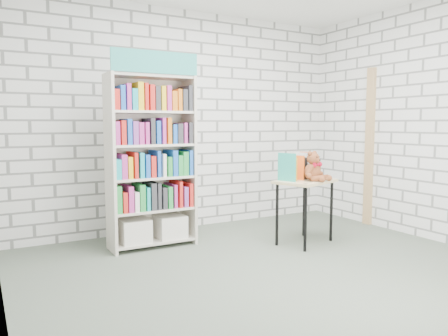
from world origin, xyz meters
TOP-DOWN VIEW (x-y plane):
  - ground at (0.00, 0.00)m, footprint 4.50×4.50m
  - room_shell at (0.00, 0.00)m, footprint 4.52×4.02m
  - bookshelf at (-0.71, 1.36)m, footprint 0.94×0.37m
  - display_table at (0.85, 0.62)m, footprint 0.79×0.66m
  - table_books at (0.81, 0.72)m, footprint 0.51×0.35m
  - teddy_bear at (0.90, 0.52)m, footprint 0.30×0.30m
  - door_trim at (2.23, 0.95)m, footprint 0.05×0.12m

SIDE VIEW (x-z plane):
  - ground at x=0.00m, z-range 0.00..0.00m
  - display_table at x=0.85m, z-range 0.26..0.99m
  - teddy_bear at x=0.90m, z-range 0.70..1.03m
  - table_books at x=0.81m, z-range 0.73..1.01m
  - bookshelf at x=-0.71m, z-range -0.09..2.02m
  - door_trim at x=2.23m, z-range 0.00..2.10m
  - room_shell at x=0.00m, z-range 0.38..3.19m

